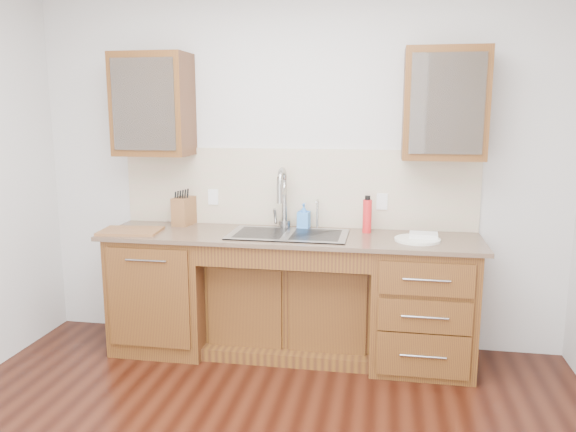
% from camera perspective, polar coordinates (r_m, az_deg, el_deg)
% --- Properties ---
extents(wall_back, '(4.00, 0.10, 2.70)m').
position_cam_1_polar(wall_back, '(4.31, 0.93, 4.90)').
color(wall_back, silver).
rests_on(wall_back, ground).
extents(base_cabinet_left, '(0.70, 0.62, 0.88)m').
position_cam_1_polar(base_cabinet_left, '(4.41, -12.27, -7.32)').
color(base_cabinet_left, '#593014').
rests_on(base_cabinet_left, ground).
extents(base_cabinet_center, '(1.20, 0.44, 0.70)m').
position_cam_1_polar(base_cabinet_center, '(4.27, 0.31, -8.96)').
color(base_cabinet_center, '#593014').
rests_on(base_cabinet_center, ground).
extents(base_cabinet_right, '(0.70, 0.62, 0.88)m').
position_cam_1_polar(base_cabinet_right, '(4.11, 13.43, -8.72)').
color(base_cabinet_right, '#593014').
rests_on(base_cabinet_right, ground).
extents(countertop, '(2.70, 0.65, 0.03)m').
position_cam_1_polar(countertop, '(4.01, 0.06, -2.11)').
color(countertop, '#84705B').
rests_on(countertop, base_cabinet_left).
extents(backsplash, '(2.70, 0.02, 0.59)m').
position_cam_1_polar(backsplash, '(4.26, 0.79, 2.88)').
color(backsplash, beige).
rests_on(backsplash, wall_back).
extents(sink, '(0.84, 0.46, 0.19)m').
position_cam_1_polar(sink, '(4.02, 0.02, -3.13)').
color(sink, '#9E9EA5').
rests_on(sink, countertop).
extents(faucet, '(0.04, 0.04, 0.40)m').
position_cam_1_polar(faucet, '(4.19, -0.37, 1.43)').
color(faucet, '#999993').
rests_on(faucet, countertop).
extents(filter_tap, '(0.02, 0.02, 0.24)m').
position_cam_1_polar(filter_tap, '(4.18, 3.03, 0.28)').
color(filter_tap, '#999993').
rests_on(filter_tap, countertop).
extents(upper_cabinet_left, '(0.55, 0.34, 0.75)m').
position_cam_1_polar(upper_cabinet_left, '(4.37, -13.53, 10.93)').
color(upper_cabinet_left, '#593014').
rests_on(upper_cabinet_left, wall_back).
extents(upper_cabinet_right, '(0.55, 0.34, 0.75)m').
position_cam_1_polar(upper_cabinet_right, '(4.03, 15.62, 10.88)').
color(upper_cabinet_right, '#593014').
rests_on(upper_cabinet_right, wall_back).
extents(outlet_left, '(0.08, 0.01, 0.12)m').
position_cam_1_polar(outlet_left, '(4.41, -7.61, 1.94)').
color(outlet_left, white).
rests_on(outlet_left, backsplash).
extents(outlet_right, '(0.08, 0.01, 0.12)m').
position_cam_1_polar(outlet_right, '(4.21, 9.53, 1.46)').
color(outlet_right, white).
rests_on(outlet_right, backsplash).
extents(soap_bottle, '(0.09, 0.10, 0.19)m').
position_cam_1_polar(soap_bottle, '(4.20, 1.61, -0.00)').
color(soap_bottle, '#408DED').
rests_on(soap_bottle, countertop).
extents(water_bottle, '(0.08, 0.08, 0.24)m').
position_cam_1_polar(water_bottle, '(4.09, 8.04, -0.02)').
color(water_bottle, red).
rests_on(water_bottle, countertop).
extents(plate, '(0.37, 0.37, 0.02)m').
position_cam_1_polar(plate, '(3.92, 13.01, -2.35)').
color(plate, white).
rests_on(plate, countertop).
extents(dish_towel, '(0.20, 0.15, 0.03)m').
position_cam_1_polar(dish_towel, '(3.97, 13.60, -1.90)').
color(dish_towel, white).
rests_on(dish_towel, plate).
extents(knife_block, '(0.15, 0.21, 0.22)m').
position_cam_1_polar(knife_block, '(4.42, -10.53, 0.51)').
color(knife_block, olive).
rests_on(knife_block, countertop).
extents(cutting_board, '(0.45, 0.34, 0.02)m').
position_cam_1_polar(cutting_board, '(4.24, -15.71, -1.47)').
color(cutting_board, olive).
rests_on(cutting_board, countertop).
extents(cup_left_a, '(0.16, 0.16, 0.11)m').
position_cam_1_polar(cup_left_a, '(4.41, -14.76, 10.27)').
color(cup_left_a, silver).
rests_on(cup_left_a, upper_cabinet_left).
extents(cup_left_b, '(0.12, 0.12, 0.09)m').
position_cam_1_polar(cup_left_b, '(4.31, -11.72, 10.27)').
color(cup_left_b, white).
rests_on(cup_left_b, upper_cabinet_left).
extents(cup_right_a, '(0.16, 0.16, 0.10)m').
position_cam_1_polar(cup_right_a, '(4.02, 13.42, 10.26)').
color(cup_right_a, silver).
rests_on(cup_right_a, upper_cabinet_right).
extents(cup_right_b, '(0.12, 0.12, 0.09)m').
position_cam_1_polar(cup_right_b, '(4.04, 16.52, 10.06)').
color(cup_right_b, white).
rests_on(cup_right_b, upper_cabinet_right).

